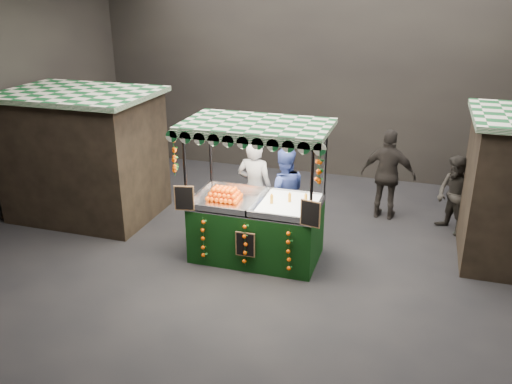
% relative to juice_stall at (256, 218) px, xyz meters
% --- Properties ---
extents(ground, '(12.00, 12.00, 0.00)m').
position_rel_juice_stall_xyz_m(ground, '(0.44, -0.16, -0.76)').
color(ground, black).
rests_on(ground, ground).
extents(market_hall, '(12.10, 10.10, 5.05)m').
position_rel_juice_stall_xyz_m(market_hall, '(0.44, -0.16, 2.62)').
color(market_hall, black).
rests_on(market_hall, ground).
extents(neighbour_stall_left, '(3.00, 2.20, 2.60)m').
position_rel_juice_stall_xyz_m(neighbour_stall_left, '(-3.96, 0.84, 0.55)').
color(neighbour_stall_left, black).
rests_on(neighbour_stall_left, ground).
extents(juice_stall, '(2.54, 1.49, 2.46)m').
position_rel_juice_stall_xyz_m(juice_stall, '(0.00, 0.00, 0.00)').
color(juice_stall, black).
rests_on(juice_stall, ground).
extents(vendor_grey, '(0.73, 0.51, 1.91)m').
position_rel_juice_stall_xyz_m(vendor_grey, '(-0.32, 0.91, 0.19)').
color(vendor_grey, slate).
rests_on(vendor_grey, ground).
extents(vendor_blue, '(1.05, 0.95, 1.78)m').
position_rel_juice_stall_xyz_m(vendor_blue, '(0.23, 0.96, 0.13)').
color(vendor_blue, navy).
rests_on(vendor_blue, ground).
extents(shopper_0, '(0.61, 0.46, 1.53)m').
position_rel_juice_stall_xyz_m(shopper_0, '(-3.00, 1.64, 0.00)').
color(shopper_0, black).
rests_on(shopper_0, ground).
extents(shopper_1, '(0.93, 0.95, 1.55)m').
position_rel_juice_stall_xyz_m(shopper_1, '(3.32, 2.14, 0.01)').
color(shopper_1, black).
rests_on(shopper_1, ground).
extents(shopper_2, '(1.15, 0.58, 1.88)m').
position_rel_juice_stall_xyz_m(shopper_2, '(2.03, 2.49, 0.18)').
color(shopper_2, black).
rests_on(shopper_2, ground).
extents(shopper_3, '(1.14, 1.07, 1.55)m').
position_rel_juice_stall_xyz_m(shopper_3, '(4.08, 4.27, 0.01)').
color(shopper_3, black).
rests_on(shopper_3, ground).
extents(shopper_4, '(0.98, 0.95, 1.69)m').
position_rel_juice_stall_xyz_m(shopper_4, '(-4.05, 2.30, 0.08)').
color(shopper_4, '#2D2924').
rests_on(shopper_4, ground).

